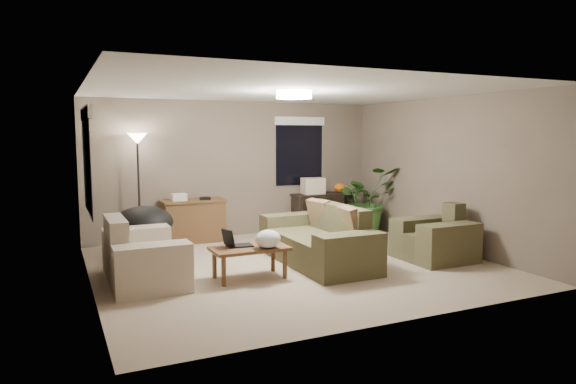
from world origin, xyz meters
name	(u,v)px	position (x,y,z in m)	size (l,w,h in m)	color
room_shell	(294,180)	(0.00, 0.00, 1.25)	(5.50, 5.50, 5.50)	tan
main_sofa	(319,243)	(0.41, -0.01, 0.29)	(0.95, 2.20, 0.85)	brown
throw_pillows	(335,218)	(0.67, -0.01, 0.65)	(0.32, 1.38, 0.47)	#8C7251
loveseat	(142,258)	(-2.13, 0.10, 0.30)	(0.90, 1.60, 0.85)	beige
armchair	(435,240)	(2.09, -0.59, 0.30)	(0.95, 1.00, 0.85)	#444129
coffee_table	(250,252)	(-0.82, -0.37, 0.36)	(1.00, 0.55, 0.42)	brown
laptop	(235,242)	(-0.99, -0.27, 0.48)	(0.40, 0.26, 0.24)	black
plastic_bag	(268,239)	(-0.62, -0.52, 0.54)	(0.34, 0.31, 0.24)	white
desk	(194,221)	(-0.90, 2.22, 0.38)	(1.10, 0.50, 0.75)	brown
desk_papers	(184,197)	(-1.06, 2.21, 0.80)	(0.68, 0.28, 0.12)	silver
console_table	(324,209)	(1.68, 2.14, 0.44)	(1.30, 0.40, 0.75)	black
pumpkin	(340,188)	(2.03, 2.14, 0.84)	(0.22, 0.22, 0.19)	orange
cardboard_box	(313,186)	(1.43, 2.14, 0.90)	(0.41, 0.31, 0.31)	beige
papasan_chair	(144,228)	(-1.89, 1.39, 0.47)	(0.93, 0.93, 0.80)	black
floor_lamp	(138,152)	(-1.83, 2.18, 1.60)	(0.32, 0.32, 1.91)	black
ceiling_fixture	(294,95)	(0.00, 0.00, 2.44)	(0.50, 0.50, 0.10)	white
houseplant	(365,207)	(2.29, 1.62, 0.50)	(1.16, 1.29, 1.00)	#2D5923
cat_scratching_post	(421,235)	(2.43, 0.15, 0.21)	(0.32, 0.32, 0.50)	tan
window_left	(86,143)	(-2.73, 0.30, 1.78)	(0.05, 1.56, 1.33)	black
window_back	(300,140)	(1.30, 2.48, 1.79)	(1.06, 0.05, 1.33)	black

